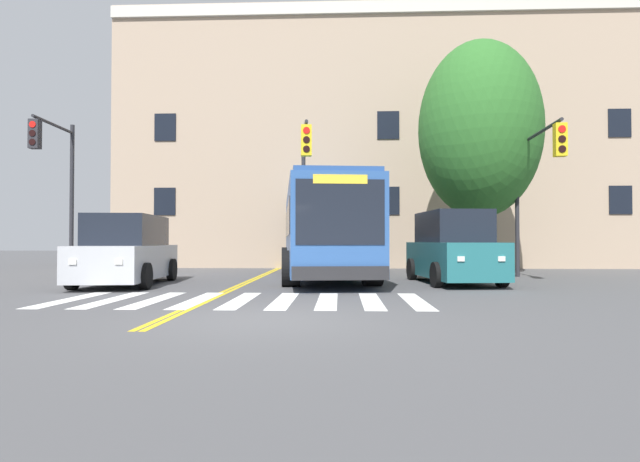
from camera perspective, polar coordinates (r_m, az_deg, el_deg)
The scene contains 13 objects.
ground_plane at distance 8.90m, azimuth -6.30°, elevation -10.05°, with size 120.00×120.00×0.00m, color #4C4C4F.
crosswalk at distance 11.78m, azimuth -9.06°, elevation -7.82°, with size 8.50×3.31×0.01m.
lane_line_yellow_inner at distance 25.71m, azimuth -4.77°, elevation -4.20°, with size 0.12×36.00×0.01m, color gold.
lane_line_yellow_outer at distance 25.69m, azimuth -4.42°, elevation -4.20°, with size 0.12×36.00×0.01m, color gold.
city_bus at distance 18.77m, azimuth 0.25°, elevation 0.17°, with size 4.01×11.86×3.38m.
car_silver_near_lane at distance 16.83m, azimuth -21.15°, elevation -2.23°, with size 2.63×5.25×2.18m.
car_teal_far_lane at distance 16.84m, azimuth 14.91°, elevation -2.04°, with size 2.56×4.98×2.34m.
car_black_behind_bus at distance 28.37m, azimuth 2.91°, elevation -1.69°, with size 2.73×5.06×2.34m.
traffic_light_near_corner at distance 19.06m, azimuth 23.17°, elevation 6.07°, with size 0.44×4.48×5.56m.
traffic_light_far_corner at distance 21.01m, azimuth -27.78°, elevation 6.15°, with size 0.37×2.83×5.94m.
traffic_light_overhead at distance 18.39m, azimuth -1.78°, elevation 6.51°, with size 0.63×3.98×5.62m.
street_tree_curbside_large at distance 21.57m, azimuth 17.75°, elevation 10.88°, with size 5.83×6.21×9.46m.
building_facade at distance 29.10m, azimuth 7.14°, elevation 9.58°, with size 28.37×7.11×13.56m.
Camera 1 is at (1.32, -8.69, 1.38)m, focal length 28.00 mm.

